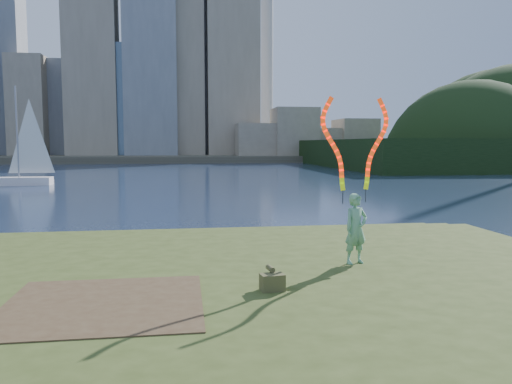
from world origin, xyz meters
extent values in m
plane|color=#1A2741|center=(0.00, 0.00, 0.00)|extent=(320.00, 320.00, 0.00)
cube|color=#394819|center=(0.00, -2.50, 0.15)|extent=(20.00, 18.00, 0.30)
cube|color=#394819|center=(0.00, -2.20, 0.40)|extent=(17.00, 15.00, 0.30)
cube|color=#394819|center=(0.00, -2.00, 0.65)|extent=(14.00, 12.00, 0.30)
cube|color=#47331E|center=(-2.20, -3.20, 0.81)|extent=(3.20, 3.00, 0.02)
cube|color=#484335|center=(0.00, 95.00, 0.60)|extent=(320.00, 40.00, 1.20)
cylinder|color=silver|center=(18.00, 102.00, 30.20)|extent=(2.80, 2.80, 58.00)
imported|color=#147E3E|center=(2.83, -1.09, 1.57)|extent=(0.65, 0.52, 1.54)
cylinder|color=black|center=(2.53, -1.07, 2.27)|extent=(0.02, 0.02, 0.30)
cylinder|color=black|center=(3.11, -0.89, 2.27)|extent=(0.02, 0.02, 0.30)
cube|color=#4B4A26|center=(0.67, -2.83, 0.95)|extent=(0.45, 0.33, 0.30)
cylinder|color=#4B4A26|center=(0.67, -2.63, 1.15)|extent=(0.14, 0.29, 0.10)
cube|color=white|center=(-14.34, 31.93, 0.30)|extent=(5.08, 1.67, 0.71)
cylinder|color=gray|center=(-14.34, 31.93, 4.25)|extent=(0.14, 0.14, 7.69)
camera|label=1|loc=(-0.87, -11.41, 3.42)|focal=35.00mm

